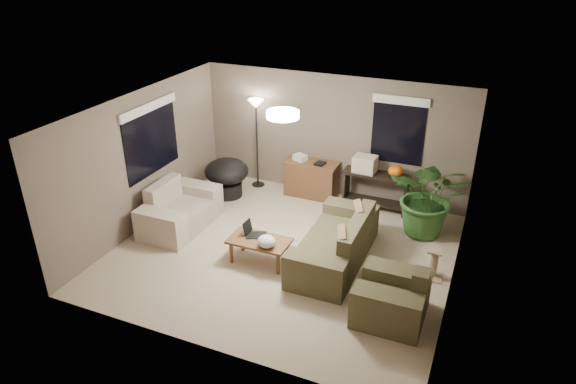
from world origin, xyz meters
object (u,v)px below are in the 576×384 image
at_px(main_sofa, 337,245).
at_px(cat_scratching_post, 434,265).
at_px(console_table, 376,188).
at_px(armchair, 392,299).
at_px(coffee_table, 259,243).
at_px(papasan_chair, 227,175).
at_px(houseplant, 429,205).
at_px(loveseat, 179,212).
at_px(desk, 311,179).
at_px(floor_lamp, 256,114).

xyz_separation_m(main_sofa, cat_scratching_post, (1.54, 0.15, -0.08)).
bearing_deg(console_table, armchair, -71.63).
bearing_deg(coffee_table, papasan_chair, 130.63).
distance_m(coffee_table, houseplant, 3.11).
bearing_deg(console_table, papasan_chair, -167.97).
distance_m(armchair, coffee_table, 2.36).
height_order(main_sofa, coffee_table, main_sofa).
height_order(loveseat, papasan_chair, loveseat).
height_order(coffee_table, houseplant, houseplant).
xyz_separation_m(papasan_chair, houseplant, (4.06, 0.03, 0.12)).
distance_m(papasan_chair, cat_scratching_post, 4.58).
distance_m(main_sofa, cat_scratching_post, 1.55).
xyz_separation_m(desk, console_table, (1.36, -0.05, 0.06)).
height_order(main_sofa, floor_lamp, floor_lamp).
bearing_deg(main_sofa, loveseat, -179.43).
bearing_deg(coffee_table, desk, 91.89).
distance_m(main_sofa, papasan_chair, 3.19).
relative_size(coffee_table, floor_lamp, 0.52).
distance_m(desk, houseplant, 2.55).
xyz_separation_m(armchair, coffee_table, (-2.31, 0.51, 0.06)).
bearing_deg(main_sofa, houseplant, 50.46).
bearing_deg(floor_lamp, armchair, -41.11).
distance_m(desk, floor_lamp, 1.74).
bearing_deg(main_sofa, armchair, -41.91).
bearing_deg(loveseat, main_sofa, 0.57).
xyz_separation_m(main_sofa, coffee_table, (-1.16, -0.52, 0.06)).
distance_m(armchair, cat_scratching_post, 1.25).
bearing_deg(desk, cat_scratching_post, -35.17).
bearing_deg(coffee_table, console_table, 63.74).
bearing_deg(coffee_table, houseplant, 39.99).
relative_size(desk, houseplant, 0.73).
relative_size(desk, papasan_chair, 1.08).
relative_size(console_table, houseplant, 0.87).
height_order(papasan_chair, floor_lamp, floor_lamp).
bearing_deg(armchair, coffee_table, 167.54).
xyz_separation_m(console_table, papasan_chair, (-2.96, -0.63, 0.03)).
bearing_deg(armchair, cat_scratching_post, 71.46).
bearing_deg(desk, console_table, -1.99).
bearing_deg(loveseat, desk, 50.13).
bearing_deg(loveseat, houseplant, 19.46).
bearing_deg(desk, papasan_chair, -156.96).
height_order(coffee_table, papasan_chair, papasan_chair).
relative_size(loveseat, houseplant, 1.07).
xyz_separation_m(armchair, console_table, (-1.03, 3.10, 0.14)).
xyz_separation_m(armchair, cat_scratching_post, (0.40, 1.18, -0.08)).
xyz_separation_m(main_sofa, console_table, (0.12, 2.07, 0.14)).
relative_size(main_sofa, coffee_table, 2.20).
bearing_deg(cat_scratching_post, coffee_table, -166.06).
bearing_deg(houseplant, floor_lamp, 169.84).
distance_m(armchair, papasan_chair, 4.69).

